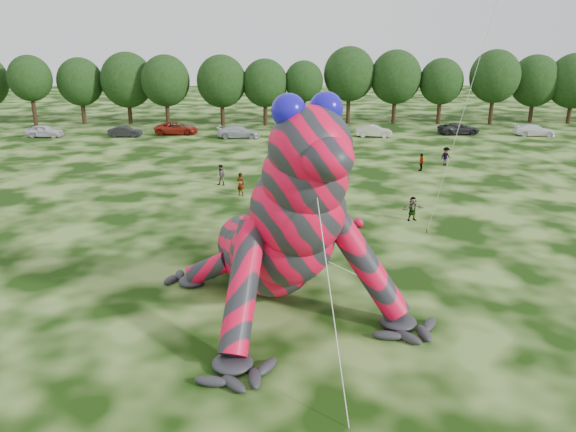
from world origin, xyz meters
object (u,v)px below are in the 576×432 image
at_px(tree_10, 349,85).
at_px(spectator_2, 446,156).
at_px(tree_5, 128,88).
at_px(car_6, 459,129).
at_px(tree_13, 494,87).
at_px(car_1, 125,132).
at_px(car_0, 44,131).
at_px(tree_8, 265,92).
at_px(car_7, 534,130).
at_px(tree_12, 441,91).
at_px(tree_7, 222,91).
at_px(car_3, 239,132).
at_px(car_4, 325,130).
at_px(tree_14, 534,89).
at_px(spectator_5, 413,209).
at_px(inflatable_gecko, 261,190).
at_px(car_5, 374,131).
at_px(spectator_3, 421,162).
at_px(spectator_1, 221,175).
at_px(tree_3, 32,91).
at_px(car_2, 177,128).
at_px(tree_15, 573,89).
at_px(tree_6, 166,91).
at_px(tree_11, 395,87).
at_px(tree_9, 304,93).
at_px(spectator_0, 241,184).

xyz_separation_m(tree_10, spectator_2, (6.05, -26.98, -4.36)).
bearing_deg(tree_5, car_6, -12.11).
xyz_separation_m(tree_13, car_1, (-48.38, -9.10, -4.41)).
bearing_deg(car_0, tree_8, -66.14).
bearing_deg(tree_10, car_7, -26.31).
bearing_deg(tree_10, tree_12, -3.80).
bearing_deg(tree_5, car_0, -127.71).
distance_m(tree_7, car_0, 23.04).
relative_size(car_3, car_4, 1.18).
relative_size(tree_7, tree_14, 1.01).
height_order(car_1, car_6, car_6).
bearing_deg(spectator_5, car_4, 83.04).
xyz_separation_m(inflatable_gecko, tree_7, (-6.57, 51.93, -0.26)).
height_order(tree_14, car_5, tree_14).
xyz_separation_m(spectator_3, spectator_1, (-17.90, -4.96, 0.08)).
bearing_deg(tree_3, spectator_2, -27.39).
relative_size(car_6, spectator_5, 3.07).
bearing_deg(tree_12, car_2, -167.39).
height_order(tree_14, spectator_2, tree_14).
bearing_deg(car_6, tree_15, -69.50).
bearing_deg(car_5, tree_5, 80.87).
xyz_separation_m(tree_15, car_7, (-9.28, -9.97, -4.11)).
xyz_separation_m(tree_6, tree_11, (31.34, 1.51, 0.29)).
height_order(inflatable_gecko, spectator_1, inflatable_gecko).
distance_m(tree_6, car_3, 14.63).
bearing_deg(car_3, tree_8, -13.88).
xyz_separation_m(tree_6, tree_9, (18.62, 0.66, -0.41)).
xyz_separation_m(car_0, spectator_1, (23.74, -23.61, 0.12)).
bearing_deg(spectator_3, car_1, -87.74).
xyz_separation_m(tree_5, tree_12, (43.14, -0.70, -0.41)).
bearing_deg(car_1, spectator_3, -119.38).
bearing_deg(tree_15, spectator_0, -140.49).
distance_m(tree_3, car_6, 56.64).
xyz_separation_m(tree_7, spectator_1, (2.76, -32.25, -3.86)).
height_order(tree_6, car_0, tree_6).
xyz_separation_m(tree_10, spectator_3, (3.18, -29.06, -4.45)).
bearing_deg(tree_9, tree_6, -177.97).
height_order(tree_8, car_5, tree_8).
bearing_deg(tree_8, car_1, -152.26).
bearing_deg(car_2, tree_12, -76.89).
height_order(tree_10, spectator_5, tree_10).
bearing_deg(spectator_5, tree_15, 40.74).
bearing_deg(tree_11, tree_15, -0.98).
bearing_deg(car_0, tree_6, -52.09).
xyz_separation_m(tree_7, spectator_5, (16.46, -41.76, -3.91)).
height_order(tree_14, car_3, tree_14).
bearing_deg(tree_3, tree_13, 0.05).
relative_size(tree_7, spectator_1, 5.37).
distance_m(tree_11, spectator_3, 29.17).
distance_m(tree_6, car_7, 47.76).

